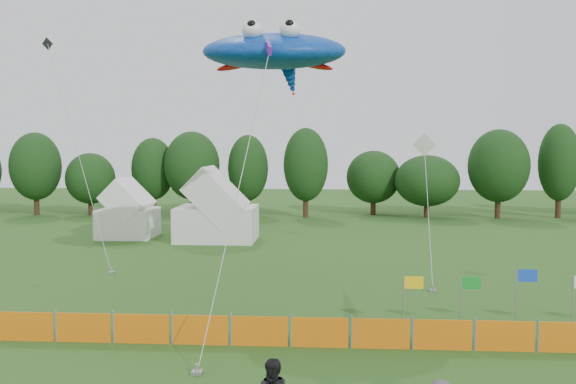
# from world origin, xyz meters

# --- Properties ---
(treeline) EXTENTS (104.57, 8.78, 8.36)m
(treeline) POSITION_xyz_m (1.61, 44.93, 4.18)
(treeline) COLOR #382314
(treeline) RESTS_ON ground
(tent_left) EXTENTS (3.84, 3.84, 3.39)m
(tent_left) POSITION_xyz_m (-13.20, 30.71, 1.71)
(tent_left) COLOR white
(tent_left) RESTS_ON ground
(tent_right) EXTENTS (5.49, 4.39, 3.88)m
(tent_right) POSITION_xyz_m (-6.56, 29.58, 1.96)
(tent_right) COLOR silver
(tent_right) RESTS_ON ground
(barrier_fence) EXTENTS (21.90, 0.06, 1.00)m
(barrier_fence) POSITION_xyz_m (1.00, 6.67, 0.50)
(barrier_fence) COLOR orange
(barrier_fence) RESTS_ON ground
(flag_row) EXTENTS (10.73, 0.39, 2.25)m
(flag_row) POSITION_xyz_m (9.12, 9.05, 1.35)
(flag_row) COLOR gray
(flag_row) RESTS_ON ground
(stingray_kite) EXTENTS (6.49, 18.93, 11.90)m
(stingray_kite) POSITION_xyz_m (-1.15, 14.77, 10.74)
(stingray_kite) COLOR #0D45BF
(stingray_kite) RESTS_ON ground
(small_kite_white) EXTENTS (1.70, 9.86, 7.37)m
(small_kite_white) POSITION_xyz_m (6.65, 22.27, 5.09)
(small_kite_white) COLOR white
(small_kite_white) RESTS_ON ground
(small_kite_dark) EXTENTS (6.82, 7.39, 13.30)m
(small_kite_dark) POSITION_xyz_m (-13.44, 21.90, 7.08)
(small_kite_dark) COLOR black
(small_kite_dark) RESTS_ON ground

